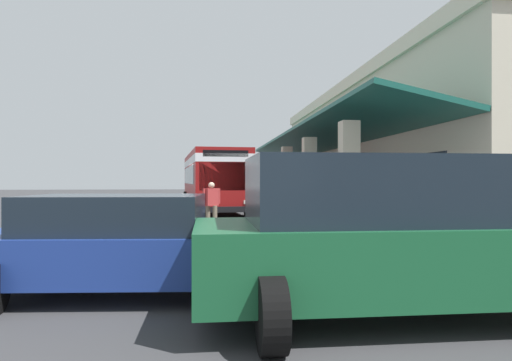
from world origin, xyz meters
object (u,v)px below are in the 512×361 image
at_px(pedestrian, 211,203).
at_px(transit_bus, 212,177).
at_px(parked_suv_green, 389,235).
at_px(potted_palm, 267,193).
at_px(parked_sedan_blue, 126,244).

bearing_deg(pedestrian, transit_bus, 178.96).
bearing_deg(parked_suv_green, potted_palm, 175.34).
relative_size(parked_sedan_blue, potted_palm, 1.49).
relative_size(parked_suv_green, potted_palm, 1.57).
height_order(transit_bus, potted_palm, transit_bus).
xyz_separation_m(parked_sedan_blue, potted_palm, (-26.62, 5.68, -0.02)).
height_order(transit_bus, parked_sedan_blue, transit_bus).
height_order(parked_suv_green, potted_palm, potted_palm).
bearing_deg(pedestrian, potted_palm, 166.24).
distance_m(transit_bus, potted_palm, 9.76).
relative_size(parked_suv_green, parked_sedan_blue, 1.06).
relative_size(transit_bus, pedestrian, 7.03).
bearing_deg(potted_palm, pedestrian, -13.76).
distance_m(parked_suv_green, parked_sedan_blue, 3.70).
distance_m(parked_sedan_blue, pedestrian, 9.06).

